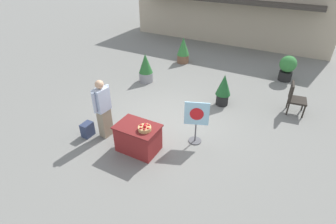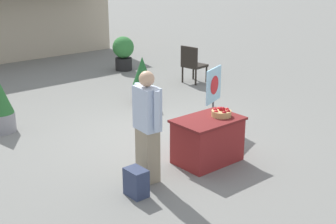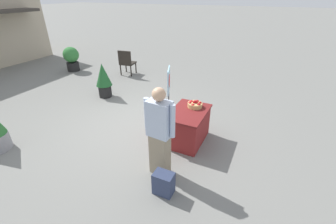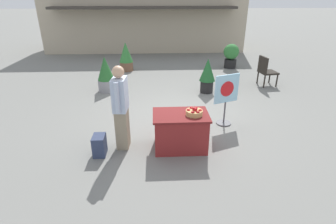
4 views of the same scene
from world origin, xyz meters
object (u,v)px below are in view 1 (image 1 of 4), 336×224
potted_plant_near_right (146,68)px  potted_plant_near_left (223,89)px  potted_plant_far_left (287,67)px  display_table (138,138)px  backpack (88,130)px  poster_board (196,120)px  apple_basket (145,128)px  patio_chair (295,97)px  person_visitor (103,108)px  potted_plant_far_right (183,50)px

potted_plant_near_right → potted_plant_near_left: bearing=-5.4°
potted_plant_near_left → potted_plant_far_left: size_ratio=1.08×
display_table → potted_plant_far_left: 7.05m
backpack → poster_board: (2.83, 1.23, 0.50)m
apple_basket → patio_chair: size_ratio=0.33×
potted_plant_near_right → poster_board: bearing=-38.6°
potted_plant_near_right → potted_plant_near_left: (3.30, -0.31, 0.04)m
backpack → poster_board: 3.13m
person_visitor → poster_board: (2.39, 0.94, -0.19)m
apple_basket → display_table: bearing=168.9°
potted_plant_near_right → potted_plant_far_left: size_ratio=1.12×
apple_basket → patio_chair: patio_chair is taller
backpack → potted_plant_far_right: potted_plant_far_right is taller
apple_basket → patio_chair: (3.10, 4.03, -0.26)m
patio_chair → potted_plant_far_left: 2.54m
display_table → potted_plant_far_right: (-1.69, 6.22, 0.21)m
display_table → potted_plant_far_left: bearing=66.4°
poster_board → potted_plant_near_right: bearing=-149.7°
person_visitor → potted_plant_far_left: 7.52m
person_visitor → backpack: (-0.44, -0.29, -0.69)m
patio_chair → potted_plant_near_right: size_ratio=0.89×
potted_plant_near_right → potted_plant_far_right: potted_plant_far_right is taller
potted_plant_far_left → potted_plant_near_right: bearing=-150.5°
poster_board → patio_chair: size_ratio=1.23×
display_table → potted_plant_far_left: (2.82, 6.46, 0.18)m
person_visitor → backpack: size_ratio=4.16×
person_visitor → backpack: bearing=-141.8°
apple_basket → patio_chair: bearing=52.4°
display_table → apple_basket: size_ratio=3.37×
display_table → apple_basket: 0.52m
poster_board → potted_plant_far_right: bearing=-172.0°
apple_basket → potted_plant_near_right: (-2.37, 3.73, -0.26)m
patio_chair → apple_basket: bearing=-135.0°
person_visitor → potted_plant_far_left: person_visitor is taller
potted_plant_near_left → display_table: bearing=-109.5°
backpack → patio_chair: bearing=39.8°
person_visitor → patio_chair: bearing=45.3°
backpack → potted_plant_near_left: potted_plant_near_left is taller
person_visitor → potted_plant_far_left: (4.01, 6.36, -0.32)m
poster_board → patio_chair: poster_board is taller
patio_chair → potted_plant_far_left: size_ratio=0.99×
backpack → potted_plant_far_right: 6.42m
potted_plant_near_left → potted_plant_far_right: (-2.88, 2.85, -0.01)m
display_table → patio_chair: (3.36, 3.98, 0.18)m
display_table → person_visitor: (-1.19, 0.10, 0.51)m
display_table → apple_basket: apple_basket is taller
apple_basket → backpack: bearing=-175.9°
backpack → potted_plant_far_right: bearing=90.4°
poster_board → potted_plant_near_right: 4.22m
apple_basket → potted_plant_near_right: 4.42m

